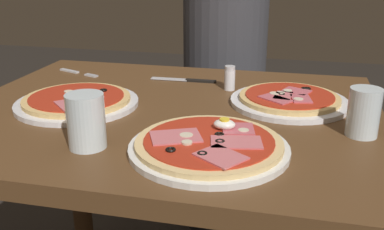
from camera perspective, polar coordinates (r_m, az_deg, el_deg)
dining_table at (r=1.15m, az=-3.06°, el=-5.56°), size 1.02×0.83×0.77m
pizza_foreground at (r=0.86m, az=2.20°, el=-3.86°), size 0.31×0.31×0.05m
pizza_across_left at (r=1.15m, az=-14.36°, el=1.70°), size 0.30×0.30×0.03m
pizza_across_right at (r=1.15m, az=12.23°, el=1.90°), size 0.29×0.29×0.03m
water_glass_near at (r=0.98m, az=20.90°, el=-0.05°), size 0.07×0.07×0.10m
water_glass_far at (r=0.89m, az=-13.25°, el=-1.19°), size 0.07×0.07×0.11m
fork at (r=1.46m, az=-14.54°, el=5.28°), size 0.15×0.07×0.00m
knife at (r=1.33m, az=-0.52°, el=4.44°), size 0.20×0.02×0.01m
salt_shaker at (r=1.24m, az=4.80°, el=4.68°), size 0.03×0.03×0.07m
diner_person at (r=1.81m, az=4.02°, el=1.64°), size 0.32×0.32×1.18m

